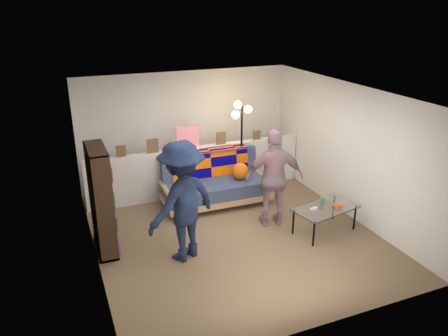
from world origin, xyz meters
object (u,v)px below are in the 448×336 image
(futon_sofa, at_px, (215,183))
(person_right, at_px, (274,178))
(coffee_table, at_px, (325,209))
(person_left, at_px, (182,202))
(bookshelf, at_px, (101,204))
(floor_lamp, at_px, (241,129))

(futon_sofa, height_order, person_right, person_right)
(futon_sofa, relative_size, coffee_table, 1.74)
(coffee_table, bearing_deg, person_right, 139.00)
(person_left, distance_m, person_right, 1.83)
(bookshelf, bearing_deg, person_left, -31.84)
(futon_sofa, relative_size, person_left, 1.10)
(person_left, xyz_separation_m, person_right, (1.77, 0.42, -0.06))
(bookshelf, bearing_deg, person_right, -5.10)
(bookshelf, height_order, person_right, person_right)
(bookshelf, distance_m, floor_lamp, 3.23)
(coffee_table, bearing_deg, bookshelf, 166.56)
(bookshelf, height_order, coffee_table, bookshelf)
(futon_sofa, xyz_separation_m, person_left, (-1.16, -1.62, 0.53))
(floor_lamp, bearing_deg, coffee_table, -73.53)
(coffee_table, xyz_separation_m, floor_lamp, (-0.63, 2.12, 0.91))
(coffee_table, xyz_separation_m, person_right, (-0.68, 0.59, 0.45))
(bookshelf, xyz_separation_m, floor_lamp, (2.92, 1.27, 0.54))
(futon_sofa, distance_m, person_right, 1.43)
(coffee_table, bearing_deg, person_left, 176.07)
(floor_lamp, distance_m, person_left, 2.70)
(coffee_table, distance_m, person_left, 2.51)
(futon_sofa, distance_m, coffee_table, 2.21)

